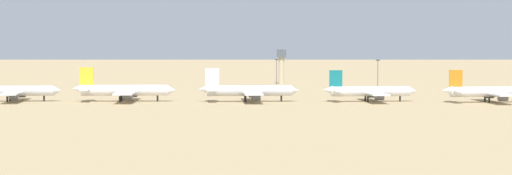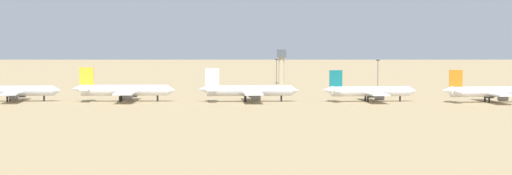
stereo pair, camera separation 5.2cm
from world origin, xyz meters
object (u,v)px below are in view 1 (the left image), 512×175
at_px(parked_jet_yellow_3, 124,90).
at_px(parked_jet_orange_6, 490,92).
at_px(light_pole_west, 277,70).
at_px(parked_jet_orange_2, 11,91).
at_px(light_pole_mid, 378,73).
at_px(parked_jet_teal_5, 369,91).
at_px(control_tower, 281,63).
at_px(parked_jet_white_4, 248,91).

relative_size(parked_jet_yellow_3, parked_jet_orange_6, 1.06).
bearing_deg(light_pole_west, parked_jet_orange_2, -134.17).
height_order(light_pole_west, light_pole_mid, light_pole_mid).
xyz_separation_m(parked_jet_yellow_3, parked_jet_teal_5, (99.07, 1.19, -0.35)).
distance_m(parked_jet_orange_2, parked_jet_teal_5, 144.41).
xyz_separation_m(parked_jet_teal_5, control_tower, (-34.34, 134.42, 7.31)).
xyz_separation_m(parked_jet_white_4, light_pole_west, (11.66, 109.55, 3.95)).
relative_size(parked_jet_orange_6, control_tower, 2.08).
relative_size(parked_jet_teal_5, control_tower, 2.03).
relative_size(parked_jet_orange_2, light_pole_mid, 2.63).
relative_size(parked_jet_white_4, parked_jet_orange_6, 1.04).
distance_m(parked_jet_white_4, control_tower, 136.54).
xyz_separation_m(control_tower, light_pole_mid, (45.36, -67.73, -2.70)).
distance_m(parked_jet_orange_6, light_pole_west, 140.24).
xyz_separation_m(parked_jet_orange_2, control_tower, (110.05, 136.51, 7.17)).
distance_m(parked_jet_yellow_3, control_tower, 150.43).
distance_m(parked_jet_yellow_3, light_pole_west, 125.95).
relative_size(parked_jet_yellow_3, control_tower, 2.20).
bearing_deg(parked_jet_orange_2, light_pole_west, 40.43).
bearing_deg(parked_jet_yellow_3, parked_jet_orange_2, 178.65).
bearing_deg(light_pole_west, parked_jet_teal_5, -71.11).
xyz_separation_m(parked_jet_orange_6, light_pole_mid, (-36.46, 70.13, 4.50)).
bearing_deg(control_tower, parked_jet_orange_2, -128.87).
bearing_deg(light_pole_west, light_pole_mid, -40.92).
relative_size(parked_jet_orange_2, parked_jet_teal_5, 1.03).
bearing_deg(parked_jet_orange_2, light_pole_mid, 18.47).
height_order(parked_jet_white_4, parked_jet_orange_6, parked_jet_white_4).
bearing_deg(parked_jet_orange_2, parked_jet_yellow_3, -4.26).
xyz_separation_m(parked_jet_yellow_3, parked_jet_white_4, (50.33, 0.02, -0.10)).
bearing_deg(parked_jet_orange_6, light_pole_mid, 110.91).
height_order(control_tower, light_pole_mid, control_tower).
bearing_deg(parked_jet_teal_5, parked_jet_yellow_3, 174.44).
height_order(parked_jet_orange_6, light_pole_west, light_pole_west).
xyz_separation_m(parked_jet_orange_2, parked_jet_orange_6, (191.86, -1.35, -0.04)).
bearing_deg(parked_jet_yellow_3, parked_jet_white_4, -2.46).
xyz_separation_m(parked_jet_orange_2, parked_jet_teal_5, (144.39, 2.09, -0.13)).
height_order(parked_jet_white_4, light_pole_west, light_pole_west).
bearing_deg(parked_jet_orange_2, parked_jet_orange_6, -5.80).
xyz_separation_m(parked_jet_white_4, light_pole_mid, (59.75, 67.86, 4.35)).
height_order(parked_jet_orange_2, light_pole_west, light_pole_west).
height_order(parked_jet_orange_2, parked_jet_orange_6, parked_jet_orange_2).
height_order(parked_jet_yellow_3, parked_jet_white_4, parked_jet_yellow_3).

